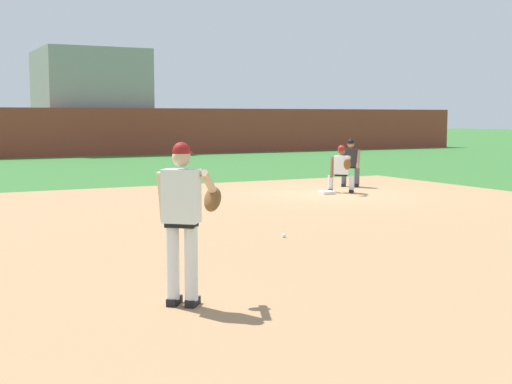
% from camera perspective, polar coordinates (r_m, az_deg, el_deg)
% --- Properties ---
extents(ground_plane, '(160.00, 160.00, 0.00)m').
position_cam_1_polar(ground_plane, '(19.81, 5.65, -0.17)').
color(ground_plane, '#336B2D').
extents(infield_dirt_patch, '(18.00, 18.00, 0.01)m').
position_cam_1_polar(infield_dirt_patch, '(13.92, 2.30, -2.78)').
color(infield_dirt_patch, '#A87F56').
rests_on(infield_dirt_patch, ground).
extents(first_base_bag, '(0.38, 0.38, 0.09)m').
position_cam_1_polar(first_base_bag, '(19.81, 5.65, -0.04)').
color(first_base_bag, white).
rests_on(first_base_bag, ground).
extents(baseball, '(0.07, 0.07, 0.07)m').
position_cam_1_polar(baseball, '(12.67, 2.25, -3.51)').
color(baseball, white).
rests_on(baseball, ground).
extents(pitcher, '(0.85, 0.54, 1.86)m').
position_cam_1_polar(pitcher, '(8.04, -5.79, -1.72)').
color(pitcher, black).
rests_on(pitcher, ground).
extents(first_baseman, '(0.71, 1.09, 1.34)m').
position_cam_1_polar(first_baseman, '(20.14, 6.86, 2.01)').
color(first_baseman, black).
rests_on(first_baseman, ground).
extents(umpire, '(0.68, 0.67, 1.46)m').
position_cam_1_polar(umpire, '(21.91, 7.58, 2.48)').
color(umpire, black).
rests_on(umpire, ground).
extents(outfield_wall, '(48.00, 0.50, 2.60)m').
position_cam_1_polar(outfield_wall, '(40.01, -11.72, 4.74)').
color(outfield_wall, brown).
rests_on(outfield_wall, ground).
extents(stadium_seating_block, '(5.91, 5.90, 6.00)m').
position_cam_1_polar(stadium_seating_block, '(43.63, -13.09, 7.07)').
color(stadium_seating_block, gray).
rests_on(stadium_seating_block, ground).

